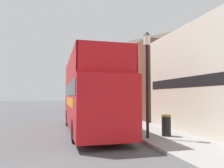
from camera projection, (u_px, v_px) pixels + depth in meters
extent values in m
plane|color=#4C4C4F|center=(46.00, 115.00, 23.71)|extent=(144.00, 144.00, 0.00)
cube|color=gray|center=(106.00, 115.00, 22.39)|extent=(2.92, 108.00, 0.14)
cube|color=black|center=(217.00, 79.00, 9.37)|extent=(0.12, 12.41, 0.55)
cube|color=brown|center=(131.00, 87.00, 28.48)|extent=(6.00, 23.53, 6.53)
pyramid|color=#473D38|center=(131.00, 51.00, 28.73)|extent=(6.00, 23.53, 2.86)
cube|color=red|center=(91.00, 104.00, 12.82)|extent=(2.64, 9.79, 2.66)
cube|color=orange|center=(92.00, 102.00, 12.36)|extent=(2.60, 5.40, 0.45)
cube|color=black|center=(91.00, 89.00, 12.87)|extent=(2.66, 9.01, 0.70)
cube|color=red|center=(91.00, 80.00, 12.90)|extent=(2.63, 9.01, 0.10)
cube|color=red|center=(70.00, 69.00, 12.63)|extent=(0.18, 8.98, 1.17)
cube|color=red|center=(111.00, 70.00, 13.23)|extent=(0.18, 8.98, 1.17)
cube|color=red|center=(108.00, 56.00, 8.62)|extent=(2.52, 0.10, 1.17)
cube|color=red|center=(83.00, 75.00, 16.61)|extent=(2.53, 1.40, 1.17)
cylinder|color=black|center=(68.00, 118.00, 15.41)|extent=(0.29, 1.06, 1.06)
cylinder|color=black|center=(100.00, 117.00, 15.97)|extent=(0.29, 1.06, 1.06)
cylinder|color=black|center=(75.00, 131.00, 9.75)|extent=(0.29, 1.06, 1.06)
cylinder|color=black|center=(123.00, 129.00, 10.31)|extent=(0.29, 1.06, 1.06)
cube|color=silver|center=(84.00, 112.00, 19.85)|extent=(1.77, 4.51, 0.81)
cube|color=black|center=(85.00, 105.00, 19.76)|extent=(1.51, 2.18, 0.56)
cylinder|color=black|center=(74.00, 114.00, 20.95)|extent=(0.22, 0.64, 0.63)
cylinder|color=black|center=(90.00, 114.00, 21.38)|extent=(0.22, 0.64, 0.63)
cylinder|color=black|center=(78.00, 117.00, 18.30)|extent=(0.22, 0.64, 0.63)
cylinder|color=black|center=(96.00, 116.00, 18.73)|extent=(0.22, 0.64, 0.63)
cylinder|color=black|center=(147.00, 91.00, 10.17)|extent=(0.13, 0.13, 4.33)
cylinder|color=silver|center=(147.00, 41.00, 10.29)|extent=(0.32, 0.32, 0.45)
cone|color=black|center=(147.00, 34.00, 10.31)|extent=(0.35, 0.35, 0.22)
cylinder|color=black|center=(102.00, 93.00, 19.62)|extent=(0.13, 0.13, 4.34)
cylinder|color=silver|center=(102.00, 67.00, 19.75)|extent=(0.32, 0.32, 0.45)
cone|color=black|center=(102.00, 63.00, 19.77)|extent=(0.35, 0.35, 0.22)
cylinder|color=black|center=(166.00, 125.00, 10.59)|extent=(0.44, 0.44, 1.02)
cylinder|color=#B28E1E|center=(166.00, 116.00, 10.61)|extent=(0.48, 0.48, 0.06)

